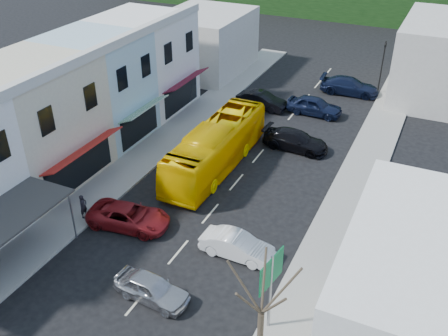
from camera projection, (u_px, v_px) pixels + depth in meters
ground at (178, 252)px, 27.69m from camera, size 120.00×120.00×0.00m
sidewalk_left at (157, 146)px, 38.16m from camera, size 3.00×52.00×0.15m
sidewalk_right at (353, 192)px, 32.70m from camera, size 3.00×52.00×0.15m
shopfront_row at (52, 113)px, 34.07m from camera, size 8.25×30.00×8.00m
distant_block_left at (205, 42)px, 51.52m from camera, size 8.00×10.00×6.00m
distant_block_right at (446, 59)px, 45.23m from camera, size 8.00×12.00×7.00m
bus at (216, 148)px, 34.88m from camera, size 2.50×11.60×3.10m
car_silver at (152, 288)px, 24.34m from camera, size 4.52×2.12×1.40m
car_white at (237, 246)px, 27.09m from camera, size 4.43×1.87×1.40m
car_red at (129, 216)px, 29.39m from camera, size 4.81×2.49×1.40m
car_black_near at (295, 141)px, 37.63m from camera, size 4.59×2.06×1.40m
car_navy_mid at (314, 107)px, 43.01m from camera, size 4.45×1.94×1.40m
car_black_far at (262, 101)px, 44.13m from camera, size 4.52×2.11×1.40m
car_navy_far at (349, 87)px, 46.99m from camera, size 4.60×2.09×1.40m
pedestrian_left at (83, 205)px, 29.84m from camera, size 0.41×0.60×1.70m
direction_sign at (270, 293)px, 22.02m from camera, size 0.86×2.02×4.32m
street_tree at (261, 313)px, 19.33m from camera, size 3.55×3.55×6.91m
traffic_signal at (382, 68)px, 46.16m from camera, size 0.69×1.10×5.05m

